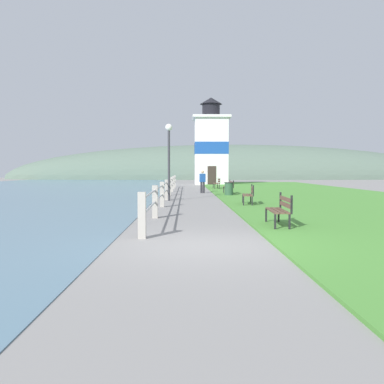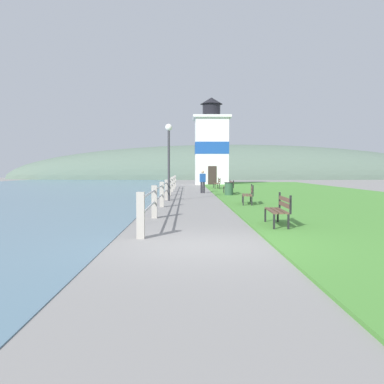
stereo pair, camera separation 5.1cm
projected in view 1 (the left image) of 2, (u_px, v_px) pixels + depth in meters
The scene contains 12 objects.
ground_plane at pixel (203, 246), 8.96m from camera, with size 160.00×160.00×0.00m, color gray.
grass_verge at pixel (309, 195), 27.05m from camera, with size 12.00×54.05×0.06m.
seawall_railing at pixel (168, 187), 24.69m from camera, with size 0.18×29.81×1.09m.
park_bench_near at pixel (280, 208), 11.86m from camera, with size 0.54×1.66×0.94m.
park_bench_midway at pixel (249, 193), 19.23m from camera, with size 0.66×1.71×0.94m.
park_bench_far at pixel (229, 186), 27.85m from camera, with size 0.50×1.96×0.94m.
park_bench_by_lighthouse at pixel (217, 183), 35.64m from camera, with size 0.49×1.67×0.94m.
lighthouse at pixel (211, 147), 46.57m from camera, with size 4.04×4.04×9.44m.
person_strolling at pixel (203, 181), 29.36m from camera, with size 0.43×0.31×1.57m.
trash_bin at pixel (229, 189), 26.07m from camera, with size 0.54×0.54×0.84m.
lamp_post at pixel (169, 148), 21.96m from camera, with size 0.36×0.36×3.96m.
distant_hillside at pixel (233, 179), 75.01m from camera, with size 80.00×16.00×12.00m.
Camera 1 is at (-0.36, -8.88, 1.60)m, focal length 40.00 mm.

